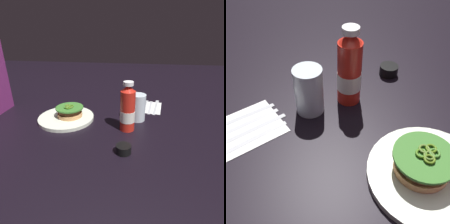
# 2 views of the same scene
# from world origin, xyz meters

# --- Properties ---
(ground_plane) EXTENTS (3.00, 3.00, 0.00)m
(ground_plane) POSITION_xyz_m (0.00, 0.00, 0.00)
(ground_plane) COLOR black
(dinner_plate) EXTENTS (0.26, 0.26, 0.02)m
(dinner_plate) POSITION_xyz_m (0.05, 0.12, 0.01)
(dinner_plate) COLOR silver
(dinner_plate) RESTS_ON ground_plane
(burger_sandwich) EXTENTS (0.13, 0.13, 0.05)m
(burger_sandwich) POSITION_xyz_m (0.05, 0.10, 0.04)
(burger_sandwich) COLOR tan
(burger_sandwich) RESTS_ON dinner_plate
(ketchup_bottle) EXTENTS (0.06, 0.06, 0.21)m
(ketchup_bottle) POSITION_xyz_m (-0.01, -0.17, 0.09)
(ketchup_bottle) COLOR red
(ketchup_bottle) RESTS_ON ground_plane
(water_glass) EXTENTS (0.07, 0.07, 0.12)m
(water_glass) POSITION_xyz_m (0.09, -0.21, 0.06)
(water_glass) COLOR silver
(water_glass) RESTS_ON ground_plane
(condiment_cup) EXTENTS (0.05, 0.05, 0.03)m
(condiment_cup) POSITION_xyz_m (-0.18, -0.16, 0.02)
(condiment_cup) COLOR black
(condiment_cup) RESTS_ON ground_plane
(napkin) EXTENTS (0.18, 0.16, 0.00)m
(napkin) POSITION_xyz_m (0.25, -0.26, 0.00)
(napkin) COLOR white
(napkin) RESTS_ON ground_plane
(butter_knife) EXTENTS (0.21, 0.05, 0.00)m
(butter_knife) POSITION_xyz_m (0.27, -0.31, 0.00)
(butter_knife) COLOR silver
(butter_knife) RESTS_ON napkin
(spoon_utensil) EXTENTS (0.19, 0.04, 0.00)m
(spoon_utensil) POSITION_xyz_m (0.27, -0.28, 0.00)
(spoon_utensil) COLOR silver
(spoon_utensil) RESTS_ON napkin
(fork_utensil) EXTENTS (0.20, 0.04, 0.00)m
(fork_utensil) POSITION_xyz_m (0.27, -0.25, 0.00)
(fork_utensil) COLOR silver
(fork_utensil) RESTS_ON napkin
(steak_knife) EXTENTS (0.20, 0.03, 0.00)m
(steak_knife) POSITION_xyz_m (0.28, -0.22, 0.00)
(steak_knife) COLOR silver
(steak_knife) RESTS_ON napkin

